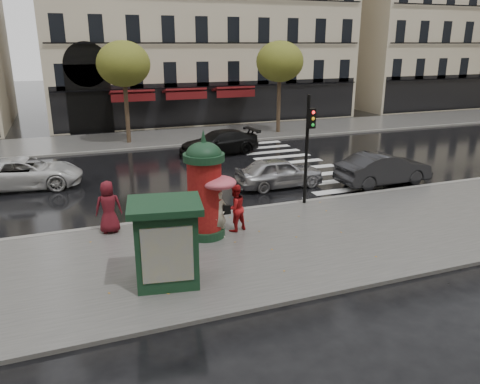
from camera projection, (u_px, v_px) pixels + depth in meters
name	position (u px, v px, depth m)	size (l,w,h in m)	color
ground	(264.00, 241.00, 15.99)	(160.00, 160.00, 0.00)	black
near_sidewalk	(270.00, 245.00, 15.53)	(90.00, 7.00, 0.12)	#474744
far_sidewalk	(156.00, 138.00, 32.90)	(90.00, 6.00, 0.12)	#474744
near_kerb	(234.00, 211.00, 18.64)	(90.00, 0.25, 0.14)	slate
far_kerb	(165.00, 147.00, 30.22)	(90.00, 0.25, 0.14)	slate
zebra_crossing	(293.00, 162.00, 26.57)	(3.60, 11.75, 0.01)	silver
tree_far_left	(123.00, 64.00, 29.78)	(3.40, 3.40, 6.64)	#38281C
tree_far_right	(280.00, 62.00, 33.49)	(3.40, 3.40, 6.64)	#38281C
woman_umbrella	(219.00, 197.00, 15.52)	(1.17, 1.17, 2.24)	#BCB29B
woman_red	(235.00, 208.00, 16.34)	(0.82, 0.64, 1.69)	#AE1518
man_burgundy	(108.00, 207.00, 16.18)	(0.91, 0.59, 1.86)	#571119
morris_column	(204.00, 186.00, 15.62)	(1.38, 1.38, 3.70)	#13311C
traffic_light	(308.00, 139.00, 18.59)	(0.30, 0.42, 4.43)	black
newsstand	(166.00, 242.00, 12.67)	(2.20, 1.95, 2.34)	#13311C
car_silver	(279.00, 172.00, 21.81)	(1.68, 4.17, 1.42)	#A6A6AA
car_darkgrey	(384.00, 169.00, 22.21)	(1.62, 4.64, 1.53)	black
car_white	(25.00, 173.00, 21.68)	(2.36, 5.11, 1.42)	silver
car_black	(219.00, 143.00, 28.28)	(2.01, 4.94, 1.43)	black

